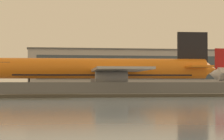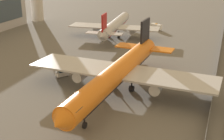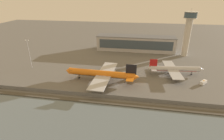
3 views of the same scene
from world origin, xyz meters
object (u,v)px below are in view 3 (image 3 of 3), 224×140
object	(u,v)px
control_tower	(188,30)
apron_light_mast_apron_west	(29,52)
cargo_jet_orange	(102,74)
baggage_tug	(113,70)
passenger_jet_silver	(174,69)
ops_van	(204,82)

from	to	relation	value
control_tower	apron_light_mast_apron_west	xyz separation A→B (m)	(-120.10, -48.52, -11.04)
cargo_jet_orange	baggage_tug	world-z (taller)	cargo_jet_orange
control_tower	cargo_jet_orange	bearing A→B (deg)	-135.41
cargo_jet_orange	control_tower	xyz separation A→B (m)	(62.23, 61.34, 18.26)
cargo_jet_orange	passenger_jet_silver	distance (m)	50.02
passenger_jet_silver	control_tower	distance (m)	49.90
passenger_jet_silver	apron_light_mast_apron_west	world-z (taller)	apron_light_mast_apron_west
baggage_tug	control_tower	distance (m)	76.44
ops_van	passenger_jet_silver	bearing A→B (deg)	145.20
passenger_jet_silver	baggage_tug	distance (m)	42.35
passenger_jet_silver	apron_light_mast_apron_west	distance (m)	105.00
cargo_jet_orange	baggage_tug	size ratio (longest dim) A/B	13.69
baggage_tug	apron_light_mast_apron_west	xyz separation A→B (m)	(-62.38, -3.69, 11.40)
cargo_jet_orange	control_tower	bearing A→B (deg)	44.59
apron_light_mast_apron_west	baggage_tug	bearing A→B (deg)	3.39
passenger_jet_silver	apron_light_mast_apron_west	size ratio (longest dim) A/B	1.75
passenger_jet_silver	control_tower	bearing A→B (deg)	70.33
cargo_jet_orange	ops_van	distance (m)	63.69
baggage_tug	apron_light_mast_apron_west	world-z (taller)	apron_light_mast_apron_west
baggage_tug	apron_light_mast_apron_west	distance (m)	63.52
control_tower	apron_light_mast_apron_west	bearing A→B (deg)	-158.00
baggage_tug	passenger_jet_silver	bearing A→B (deg)	1.89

